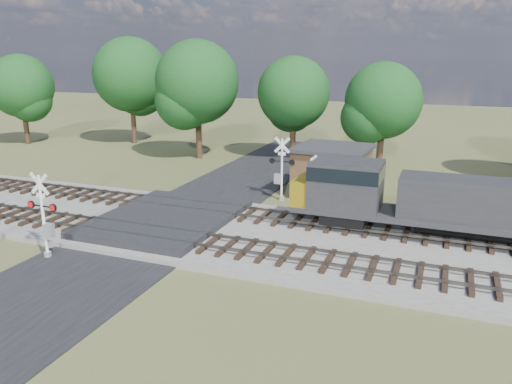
% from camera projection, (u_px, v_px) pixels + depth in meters
% --- Properties ---
extents(ground, '(160.00, 160.00, 0.00)m').
position_uv_depth(ground, '(162.00, 228.00, 28.05)').
color(ground, '#454C28').
rests_on(ground, ground).
extents(ballast_bed, '(140.00, 10.00, 0.30)m').
position_uv_depth(ballast_bed, '(340.00, 247.00, 24.97)').
color(ballast_bed, gray).
rests_on(ballast_bed, ground).
extents(road, '(7.00, 60.00, 0.08)m').
position_uv_depth(road, '(162.00, 228.00, 28.04)').
color(road, black).
rests_on(road, ground).
extents(crossing_panel, '(7.00, 9.00, 0.62)m').
position_uv_depth(crossing_panel, '(166.00, 220.00, 28.41)').
color(crossing_panel, '#262628').
rests_on(crossing_panel, ground).
extents(track_near, '(140.00, 2.60, 0.33)m').
position_uv_depth(track_near, '(194.00, 241.00, 25.05)').
color(track_near, black).
rests_on(track_near, ballast_bed).
extents(track_far, '(140.00, 2.60, 0.33)m').
position_uv_depth(track_far, '(234.00, 212.00, 29.54)').
color(track_far, black).
rests_on(track_far, ballast_bed).
extents(crossing_signal_near, '(1.70, 0.37, 4.22)m').
position_uv_depth(crossing_signal_near, '(45.00, 224.00, 23.49)').
color(crossing_signal_near, silver).
rests_on(crossing_signal_near, ground).
extents(crossing_signal_far, '(1.72, 0.37, 4.28)m').
position_uv_depth(crossing_signal_far, '(280.00, 174.00, 33.03)').
color(crossing_signal_far, silver).
rests_on(crossing_signal_far, ground).
extents(equipment_shed, '(5.31, 5.31, 3.39)m').
position_uv_depth(equipment_shed, '(332.00, 170.00, 34.41)').
color(equipment_shed, '#4D3621').
rests_on(equipment_shed, ground).
extents(treeline, '(79.63, 12.53, 11.26)m').
position_uv_depth(treeline, '(346.00, 89.00, 42.45)').
color(treeline, black).
rests_on(treeline, ground).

